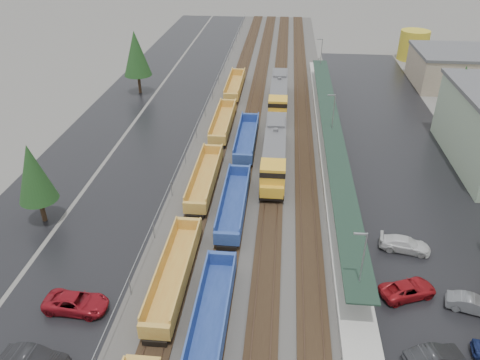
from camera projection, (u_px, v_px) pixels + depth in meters
The scene contains 21 objects.
ballast_strip at pixel (265, 119), 73.97m from camera, with size 20.00×160.00×0.08m, color #302D2B.
trackbed at pixel (265, 118), 73.91m from camera, with size 14.60×160.00×0.22m.
west_parking_lot at pixel (172, 116), 75.24m from camera, with size 10.00×160.00×0.02m, color black.
west_road at pixel (111, 113), 76.07m from camera, with size 9.00×160.00×0.02m, color black.
east_commuter_lot at pixel (400, 153), 63.81m from camera, with size 16.00×100.00×0.02m, color black.
station_platform at pixel (330, 145), 64.24m from camera, with size 3.00×80.00×8.00m.
chainlink_fence at pixel (203, 111), 72.63m from camera, with size 0.08×160.04×2.02m.
tree_west_near at pixel (33, 173), 47.10m from camera, with size 3.96×3.96×9.00m.
tree_west_far at pixel (136, 53), 80.91m from camera, with size 4.84×4.84×11.00m.
tree_east at pixel (461, 90), 66.68m from camera, with size 4.40×4.40×10.00m.
locomotive_lead at pixel (274, 152), 58.85m from camera, with size 2.87×18.89×4.28m.
locomotive_trail at pixel (279, 95), 76.90m from camera, with size 2.87×18.89×4.28m.
well_string_yellow at pixel (192, 219), 48.33m from camera, with size 2.53×98.43×2.24m.
well_string_blue at pixel (212, 318), 36.63m from camera, with size 2.57×80.06×2.28m.
storage_tank at pixel (413, 45), 101.62m from camera, with size 6.22×6.22×6.22m, color gold.
parked_car_west_b at pixel (34, 360), 33.59m from camera, with size 4.89×1.71×1.61m, color black.
parked_car_west_c at pixel (76, 303), 38.57m from camera, with size 5.32×2.46×1.48m, color maroon.
parked_car_east_a at pixel (435, 357), 33.93m from camera, with size 4.43×1.54×1.46m, color black.
parked_car_east_b at pixel (408, 289), 40.01m from camera, with size 4.88×2.25×1.36m, color maroon.
parked_car_east_c at pixel (405, 244), 45.34m from camera, with size 4.82×1.96×1.40m, color silver.
parked_car_east_e at pixel (473, 304), 38.49m from camera, with size 4.16×1.45×1.37m, color #5A5C5F.
Camera 1 is at (2.75, -8.83, 28.95)m, focal length 35.00 mm.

